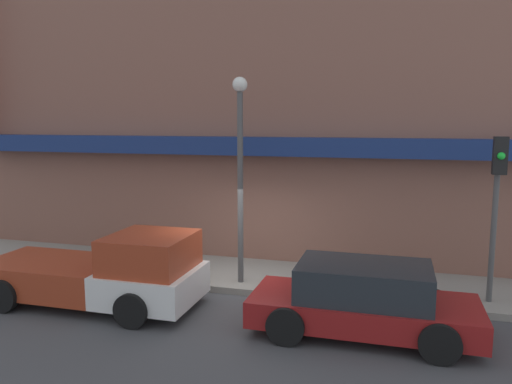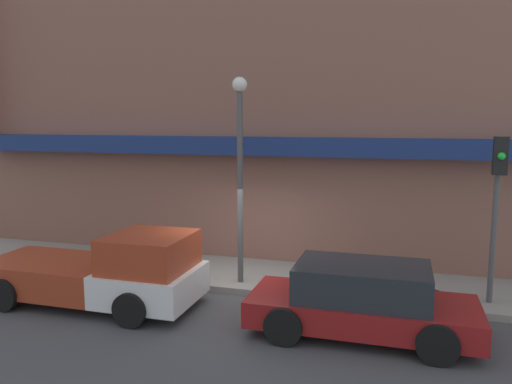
% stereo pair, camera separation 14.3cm
% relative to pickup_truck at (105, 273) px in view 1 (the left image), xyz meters
% --- Properties ---
extents(ground_plane, '(80.00, 80.00, 0.00)m').
position_rel_pickup_truck_xyz_m(ground_plane, '(2.58, 1.41, -0.75)').
color(ground_plane, '#424244').
extents(sidewalk, '(36.00, 2.63, 0.16)m').
position_rel_pickup_truck_xyz_m(sidewalk, '(2.58, 2.73, -0.67)').
color(sidewalk, gray).
rests_on(sidewalk, ground).
extents(building, '(19.80, 3.80, 10.35)m').
position_rel_pickup_truck_xyz_m(building, '(2.57, 5.52, 4.41)').
color(building, brown).
rests_on(building, ground).
extents(pickup_truck, '(5.04, 2.15, 1.70)m').
position_rel_pickup_truck_xyz_m(pickup_truck, '(0.00, 0.00, 0.00)').
color(pickup_truck, white).
rests_on(pickup_truck, ground).
extents(parked_car, '(4.36, 1.98, 1.41)m').
position_rel_pickup_truck_xyz_m(parked_car, '(5.69, -0.00, -0.06)').
color(parked_car, maroon).
rests_on(parked_car, ground).
extents(fire_hydrant, '(0.20, 0.20, 0.67)m').
position_rel_pickup_truck_xyz_m(fire_hydrant, '(-0.91, 2.24, -0.26)').
color(fire_hydrant, red).
rests_on(fire_hydrant, sidewalk).
extents(street_lamp, '(0.36, 0.36, 5.01)m').
position_rel_pickup_truck_xyz_m(street_lamp, '(2.58, 1.95, 2.58)').
color(street_lamp, '#4C4C4C').
rests_on(street_lamp, sidewalk).
extents(traffic_light, '(0.28, 0.42, 3.65)m').
position_rel_pickup_truck_xyz_m(traffic_light, '(8.31, 2.06, 1.92)').
color(traffic_light, '#4C4C4C').
rests_on(traffic_light, sidewalk).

